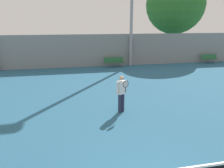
# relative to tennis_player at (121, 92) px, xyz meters

# --- Properties ---
(tennis_player) EXTENTS (0.51, 0.49, 1.66)m
(tennis_player) POSITION_rel_tennis_player_xyz_m (0.00, 0.00, 0.00)
(tennis_player) COLOR #282D47
(tennis_player) RESTS_ON ground_plane
(bench_courtside_far) EXTENTS (1.77, 0.40, 0.87)m
(bench_courtside_far) POSITION_rel_tennis_player_xyz_m (1.82, 9.97, -0.39)
(bench_courtside_far) COLOR #28663D
(bench_courtside_far) RESTS_ON ground_plane
(bench_adjacent_court) EXTENTS (1.62, 0.40, 0.87)m
(bench_adjacent_court) POSITION_rel_tennis_player_xyz_m (11.35, 9.97, -0.39)
(bench_adjacent_court) COLOR #28663D
(bench_adjacent_court) RESTS_ON ground_plane
(back_fence) EXTENTS (31.93, 0.06, 2.85)m
(back_fence) POSITION_rel_tennis_player_xyz_m (-0.34, 10.57, 0.50)
(back_fence) COLOR gray
(back_fence) RESTS_ON ground_plane
(tree_green_broad) EXTENTS (6.39, 6.39, 8.94)m
(tree_green_broad) POSITION_rel_tennis_player_xyz_m (9.72, 14.66, 4.80)
(tree_green_broad) COLOR brown
(tree_green_broad) RESTS_ON ground_plane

